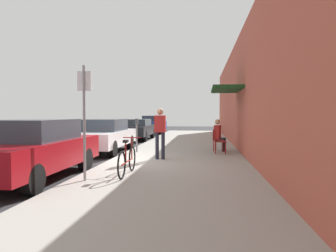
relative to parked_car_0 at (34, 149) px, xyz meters
The scene contains 14 objects.
ground_plane 2.72m from the parked_car_0, 65.10° to the left, with size 60.00×60.00×0.00m, color #2D2D30.
sidewalk_slab 5.55m from the parked_car_0, 52.52° to the left, with size 4.50×32.00×0.12m, color #9E9B93.
building_facade 7.41m from the parked_car_0, 37.30° to the left, with size 1.40×32.00×4.84m.
parked_car_0 is the anchor object (origin of this frame).
parked_car_1 5.37m from the parked_car_0, 90.00° to the left, with size 1.80×4.40×1.41m.
parked_car_2 11.67m from the parked_car_0, 90.00° to the left, with size 1.80×4.40×1.30m.
parked_car_3 17.95m from the parked_car_0, 90.00° to the left, with size 1.80×4.40×1.47m.
parking_meter 4.98m from the parked_car_0, 71.85° to the left, with size 0.12×0.10×1.32m.
street_sign 1.80m from the parked_car_0, 17.20° to the right, with size 0.32×0.06×2.60m.
bicycle_0 2.33m from the parked_car_0, ahead, with size 0.46×1.71×0.90m.
cafe_chair_0 6.61m from the parked_car_0, 44.17° to the left, with size 0.46×0.46×0.87m.
cafe_chair_1 7.24m from the parked_car_0, 49.08° to the left, with size 0.55×0.55×0.87m.
seated_patron_1 7.26m from the parked_car_0, 48.64° to the left, with size 0.50×0.46×1.29m.
pedestrian_standing 4.03m from the parked_car_0, 46.99° to the left, with size 0.36×0.22×1.70m.
Camera 1 is at (3.07, -9.44, 1.63)m, focal length 32.61 mm.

